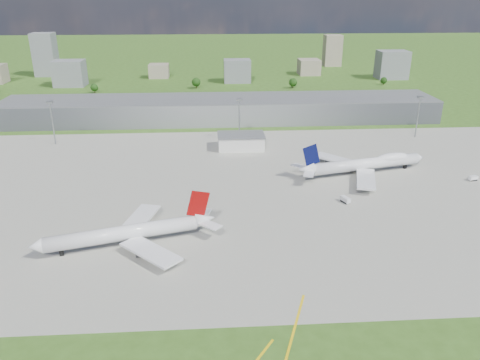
{
  "coord_description": "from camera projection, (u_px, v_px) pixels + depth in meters",
  "views": [
    {
      "loc": [
        -6.91,
        -157.98,
        85.71
      ],
      "look_at": [
        4.98,
        29.47,
        9.0
      ],
      "focal_mm": 35.0,
      "sensor_mm": 36.0,
      "label": 1
    }
  ],
  "objects": [
    {
      "name": "ground",
      "position": [
        221.0,
        126.0,
        317.36
      ],
      "size": [
        1400.0,
        1400.0,
        0.0
      ],
      "primitive_type": "plane",
      "color": "#36581B",
      "rests_on": "ground"
    },
    {
      "name": "apron",
      "position": [
        249.0,
        189.0,
        216.3
      ],
      "size": [
        360.0,
        190.0,
        0.08
      ],
      "primitive_type": "cube",
      "color": "gray",
      "rests_on": "ground"
    },
    {
      "name": "terminal",
      "position": [
        221.0,
        109.0,
        328.38
      ],
      "size": [
        300.0,
        42.0,
        15.0
      ],
      "primitive_type": "cube",
      "color": "gray",
      "rests_on": "ground"
    },
    {
      "name": "ops_building",
      "position": [
        241.0,
        142.0,
        270.23
      ],
      "size": [
        26.0,
        16.0,
        8.0
      ],
      "primitive_type": "cube",
      "color": "silver",
      "rests_on": "ground"
    },
    {
      "name": "mast_west",
      "position": [
        51.0,
        115.0,
        272.46
      ],
      "size": [
        3.5,
        2.0,
        25.9
      ],
      "color": "gray",
      "rests_on": "ground"
    },
    {
      "name": "mast_center",
      "position": [
        239.0,
        112.0,
        278.91
      ],
      "size": [
        3.5,
        2.0,
        25.9
      ],
      "color": "gray",
      "rests_on": "ground"
    },
    {
      "name": "mast_east",
      "position": [
        419.0,
        110.0,
        285.36
      ],
      "size": [
        3.5,
        2.0,
        25.9
      ],
      "color": "gray",
      "rests_on": "ground"
    },
    {
      "name": "airliner_red_twin",
      "position": [
        130.0,
        233.0,
        167.6
      ],
      "size": [
        64.28,
        49.14,
        17.93
      ],
      "rotation": [
        0.0,
        0.0,
        3.41
      ],
      "color": "white",
      "rests_on": "ground"
    },
    {
      "name": "airliner_blue_quad",
      "position": [
        366.0,
        164.0,
        232.92
      ],
      "size": [
        69.21,
        53.41,
        18.27
      ],
      "rotation": [
        0.0,
        0.0,
        0.23
      ],
      "color": "white",
      "rests_on": "ground"
    },
    {
      "name": "tug_yellow",
      "position": [
        138.0,
        233.0,
        175.28
      ],
      "size": [
        3.58,
        3.56,
        1.63
      ],
      "rotation": [
        0.0,
        0.0,
        0.78
      ],
      "color": "#BF7B0B",
      "rests_on": "ground"
    },
    {
      "name": "van_white_near",
      "position": [
        345.0,
        200.0,
        202.21
      ],
      "size": [
        3.95,
        5.33,
        2.49
      ],
      "rotation": [
        0.0,
        0.0,
        1.99
      ],
      "color": "silver",
      "rests_on": "ground"
    },
    {
      "name": "van_white_far",
      "position": [
        473.0,
        178.0,
        225.5
      ],
      "size": [
        4.74,
        3.02,
        2.3
      ],
      "rotation": [
        0.0,
        0.0,
        0.24
      ],
      "color": "white",
      "rests_on": "ground"
    },
    {
      "name": "bldg_w",
      "position": [
        70.0,
        73.0,
        443.2
      ],
      "size": [
        28.0,
        22.0,
        24.0
      ],
      "primitive_type": "cube",
      "color": "slate",
      "rests_on": "ground"
    },
    {
      "name": "bldg_cw",
      "position": [
        159.0,
        71.0,
        486.73
      ],
      "size": [
        20.0,
        18.0,
        14.0
      ],
      "primitive_type": "cube",
      "color": "gray",
      "rests_on": "ground"
    },
    {
      "name": "bldg_c",
      "position": [
        237.0,
        71.0,
        462.19
      ],
      "size": [
        26.0,
        20.0,
        22.0
      ],
      "primitive_type": "cube",
      "color": "slate",
      "rests_on": "ground"
    },
    {
      "name": "bldg_ce",
      "position": [
        309.0,
        67.0,
        504.97
      ],
      "size": [
        22.0,
        24.0,
        16.0
      ],
      "primitive_type": "cube",
      "color": "gray",
      "rests_on": "ground"
    },
    {
      "name": "bldg_e",
      "position": [
        392.0,
        65.0,
        479.68
      ],
      "size": [
        30.0,
        22.0,
        28.0
      ],
      "primitive_type": "cube",
      "color": "slate",
      "rests_on": "ground"
    },
    {
      "name": "bldg_tall_w",
      "position": [
        45.0,
        55.0,
        492.51
      ],
      "size": [
        22.0,
        20.0,
        44.0
      ],
      "primitive_type": "cube",
      "color": "slate",
      "rests_on": "ground"
    },
    {
      "name": "bldg_tall_e",
      "position": [
        332.0,
        50.0,
        558.97
      ],
      "size": [
        20.0,
        18.0,
        36.0
      ],
      "primitive_type": "cube",
      "color": "gray",
      "rests_on": "ground"
    },
    {
      "name": "tree_w",
      "position": [
        94.0,
        88.0,
        415.32
      ],
      "size": [
        6.75,
        6.75,
        8.25
      ],
      "color": "#382314",
      "rests_on": "ground"
    },
    {
      "name": "tree_c",
      "position": [
        196.0,
        82.0,
        434.08
      ],
      "size": [
        8.1,
        8.1,
        9.9
      ],
      "color": "#382314",
      "rests_on": "ground"
    },
    {
      "name": "tree_e",
      "position": [
        293.0,
        82.0,
        434.86
      ],
      "size": [
        7.65,
        7.65,
        9.35
      ],
      "color": "#382314",
      "rests_on": "ground"
    },
    {
      "name": "tree_far_e",
      "position": [
        384.0,
        80.0,
        449.75
      ],
      "size": [
        6.3,
        6.3,
        7.7
      ],
      "color": "#382314",
      "rests_on": "ground"
    }
  ]
}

